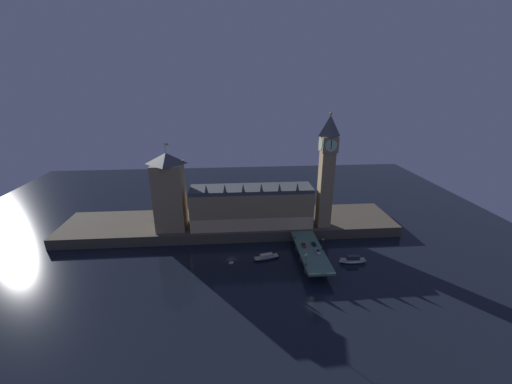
# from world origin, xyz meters

# --- Properties ---
(ground_plane) EXTENTS (400.00, 400.00, 0.00)m
(ground_plane) POSITION_xyz_m (0.00, 0.00, 0.00)
(ground_plane) COLOR black
(embankment) EXTENTS (220.00, 42.00, 6.67)m
(embankment) POSITION_xyz_m (0.00, 39.00, 3.34)
(embankment) COLOR #4C4438
(embankment) RESTS_ON ground_plane
(parliament_hall) EXTENTS (76.97, 19.73, 30.92)m
(parliament_hall) POSITION_xyz_m (13.71, 30.18, 19.52)
(parliament_hall) COLOR #9E845B
(parliament_hall) RESTS_ON embankment
(clock_tower) EXTENTS (10.02, 10.13, 71.81)m
(clock_tower) POSITION_xyz_m (59.70, 25.54, 44.57)
(clock_tower) COLOR #9E845B
(clock_tower) RESTS_ON embankment
(victoria_tower) EXTENTS (18.15, 18.15, 54.62)m
(victoria_tower) POSITION_xyz_m (-37.13, 30.40, 31.10)
(victoria_tower) COLOR #9E845B
(victoria_tower) RESTS_ON embankment
(bridge) EXTENTS (13.81, 46.00, 6.56)m
(bridge) POSITION_xyz_m (44.53, -5.00, 4.56)
(bridge) COLOR #4C7560
(bridge) RESTS_ON ground_plane
(car_northbound_lead) EXTENTS (2.03, 4.75, 1.32)m
(car_northbound_lead) POSITION_xyz_m (41.50, -0.18, 7.18)
(car_northbound_lead) COLOR red
(car_northbound_lead) RESTS_ON bridge
(car_southbound_lead) EXTENTS (1.89, 4.67, 1.56)m
(car_southbound_lead) POSITION_xyz_m (47.57, -8.16, 7.29)
(car_southbound_lead) COLOR silver
(car_southbound_lead) RESTS_ON bridge
(car_southbound_trail) EXTENTS (1.85, 4.08, 1.51)m
(car_southbound_trail) POSITION_xyz_m (47.57, 0.43, 7.26)
(car_southbound_trail) COLOR black
(car_southbound_trail) RESTS_ON bridge
(pedestrian_near_rail) EXTENTS (0.38, 0.38, 1.65)m
(pedestrian_near_rail) POSITION_xyz_m (38.46, -20.46, 7.42)
(pedestrian_near_rail) COLOR black
(pedestrian_near_rail) RESTS_ON bridge
(pedestrian_mid_walk) EXTENTS (0.38, 0.38, 1.62)m
(pedestrian_mid_walk) POSITION_xyz_m (50.61, -5.75, 7.41)
(pedestrian_mid_walk) COLOR black
(pedestrian_mid_walk) RESTS_ON bridge
(pedestrian_far_rail) EXTENTS (0.38, 0.38, 1.65)m
(pedestrian_far_rail) POSITION_xyz_m (38.46, 8.73, 7.42)
(pedestrian_far_rail) COLOR black
(pedestrian_far_rail) RESTS_ON bridge
(street_lamp_near) EXTENTS (1.34, 0.60, 6.44)m
(street_lamp_near) POSITION_xyz_m (38.06, -19.72, 10.58)
(street_lamp_near) COLOR #2D3333
(street_lamp_near) RESTS_ON bridge
(street_lamp_mid) EXTENTS (1.34, 0.60, 6.70)m
(street_lamp_mid) POSITION_xyz_m (51.01, -5.00, 10.75)
(street_lamp_mid) COLOR #2D3333
(street_lamp_mid) RESTS_ON bridge
(street_lamp_far) EXTENTS (1.34, 0.60, 6.41)m
(street_lamp_far) POSITION_xyz_m (38.06, 9.72, 10.57)
(street_lamp_far) COLOR #2D3333
(street_lamp_far) RESTS_ON bridge
(boat_upstream) EXTENTS (16.28, 8.09, 3.17)m
(boat_upstream) POSITION_xyz_m (19.99, -1.82, 1.16)
(boat_upstream) COLOR #1E2842
(boat_upstream) RESTS_ON ground_plane
(boat_downstream) EXTENTS (15.49, 4.75, 4.46)m
(boat_downstream) POSITION_xyz_m (67.35, -9.46, 1.63)
(boat_downstream) COLOR white
(boat_downstream) RESTS_ON ground_plane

